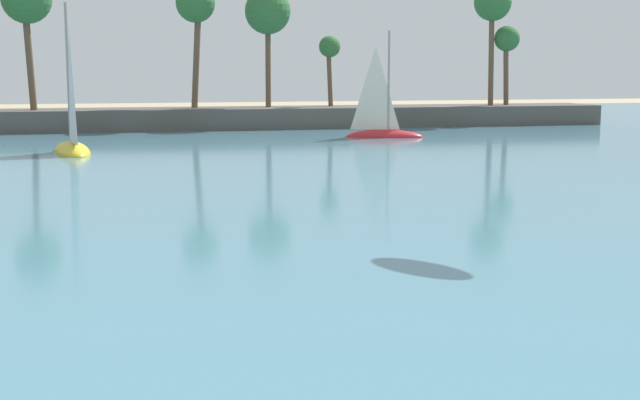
{
  "coord_description": "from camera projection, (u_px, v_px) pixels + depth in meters",
  "views": [
    {
      "loc": [
        -1.13,
        -2.76,
        5.27
      ],
      "look_at": [
        2.36,
        11.9,
        3.01
      ],
      "focal_mm": 49.99,
      "sensor_mm": 36.0,
      "label": 1
    }
  ],
  "objects": [
    {
      "name": "sailboat_mid_bay",
      "position": [
        383.0,
        127.0,
        66.06
      ],
      "size": [
        6.03,
        3.62,
        8.39
      ],
      "color": "red",
      "rests_on": "sea"
    },
    {
      "name": "palm_headland",
      "position": [
        84.0,
        82.0,
        72.6
      ],
      "size": [
        84.73,
        6.24,
        12.71
      ],
      "color": "#514C47",
      "rests_on": "ground"
    },
    {
      "name": "sea",
      "position": [
        125.0,
        143.0,
        61.3
      ],
      "size": [
        220.0,
        106.08,
        0.06
      ],
      "primitive_type": "cube",
      "color": "teal",
      "rests_on": "ground"
    },
    {
      "name": "sailboat_near_shore",
      "position": [
        72.0,
        139.0,
        54.08
      ],
      "size": [
        3.02,
        6.92,
        9.69
      ],
      "color": "yellow",
      "rests_on": "sea"
    }
  ]
}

